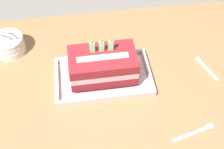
# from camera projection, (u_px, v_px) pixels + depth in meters

# --- Properties ---
(dining_table) EXTENTS (1.18, 0.77, 0.71)m
(dining_table) POSITION_uv_depth(u_px,v_px,m) (120.00, 97.00, 1.09)
(dining_table) COLOR #9E754C
(dining_table) RESTS_ON ground_plane
(foil_tray) EXTENTS (0.33, 0.20, 0.02)m
(foil_tray) POSITION_uv_depth(u_px,v_px,m) (103.00, 77.00, 1.01)
(foil_tray) COLOR silver
(foil_tray) RESTS_ON dining_table
(birthday_cake) EXTENTS (0.22, 0.13, 0.15)m
(birthday_cake) POSITION_uv_depth(u_px,v_px,m) (103.00, 65.00, 0.96)
(birthday_cake) COLOR maroon
(birthday_cake) RESTS_ON foil_tray
(bowl_stack) EXTENTS (0.12, 0.12, 0.11)m
(bowl_stack) POSITION_uv_depth(u_px,v_px,m) (9.00, 44.00, 1.08)
(bowl_stack) COLOR white
(bowl_stack) RESTS_ON dining_table
(serving_spoon_near_tray) EXTENTS (0.06, 0.13, 0.01)m
(serving_spoon_near_tray) POSITION_uv_depth(u_px,v_px,m) (202.00, 64.00, 1.06)
(serving_spoon_near_tray) COLOR silver
(serving_spoon_near_tray) RESTS_ON dining_table
(serving_spoon_by_bowls) EXTENTS (0.14, 0.05, 0.01)m
(serving_spoon_by_bowls) POSITION_uv_depth(u_px,v_px,m) (203.00, 129.00, 0.89)
(serving_spoon_by_bowls) COLOR silver
(serving_spoon_by_bowls) RESTS_ON dining_table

